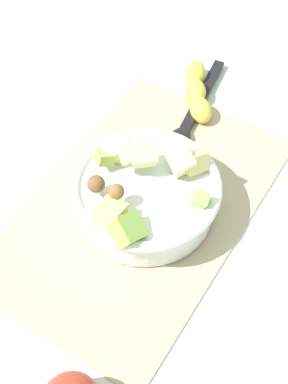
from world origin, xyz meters
The scene contains 5 objects.
ground_plane centered at (0.00, 0.00, 0.00)m, with size 2.40×2.40×0.00m, color silver.
placemat centered at (0.00, 0.00, 0.00)m, with size 0.49×0.31×0.01m, color tan.
salad_bowl centered at (0.00, 0.01, 0.04)m, with size 0.22×0.22×0.11m.
serving_spoon centered at (-0.19, -0.02, 0.01)m, with size 0.24×0.06×0.01m.
banana_whole centered at (-0.25, -0.04, 0.02)m, with size 0.14×0.11×0.04m.
Camera 1 is at (0.43, 0.27, 0.72)m, focal length 53.60 mm.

